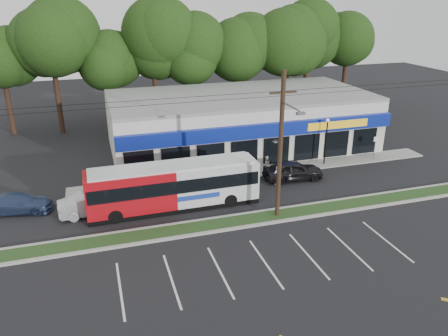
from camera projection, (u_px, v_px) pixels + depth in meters
ground at (241, 230)px, 28.35m from camera, size 120.00×120.00×0.00m
grass_strip at (236, 222)px, 29.21m from camera, size 40.00×1.60×0.12m
curb_south at (240, 228)px, 28.46m from camera, size 40.00×0.25×0.14m
curb_north at (232, 216)px, 29.97m from camera, size 40.00×0.25×0.14m
sidewalk at (261, 171)px, 37.69m from camera, size 32.00×2.20×0.10m
strip_mall at (240, 121)px, 43.00m from camera, size 25.00×12.55×5.30m
utility_pole at (279, 142)px, 27.94m from camera, size 50.00×2.77×10.00m
lamp_post at (326, 136)px, 38.19m from camera, size 0.30×0.30×4.25m
sign_post at (375, 144)px, 39.78m from camera, size 0.45×0.10×2.23m
tree_line at (199, 49)px, 49.39m from camera, size 46.76×6.76×11.83m
metrobus at (174, 185)px, 30.75m from camera, size 12.12×2.67×3.25m
car_dark at (293, 170)px, 35.72m from camera, size 5.03×2.35×1.66m
car_silver at (93, 203)px, 30.18m from camera, size 4.85×2.17×1.55m
car_blue at (18, 203)px, 30.45m from camera, size 4.92×2.78×1.35m
pedestrian_a at (277, 176)px, 34.81m from camera, size 0.64×0.49×1.55m
pedestrian_b at (266, 165)px, 37.05m from camera, size 0.78×0.62×1.54m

